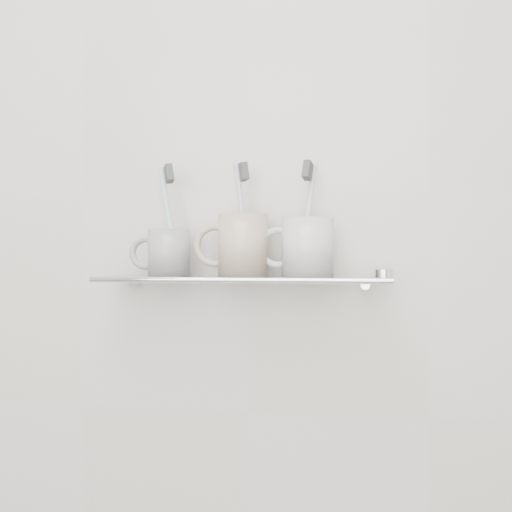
% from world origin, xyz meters
% --- Properties ---
extents(wall_back, '(2.50, 0.00, 2.50)m').
position_xyz_m(wall_back, '(0.00, 1.10, 1.25)').
color(wall_back, beige).
rests_on(wall_back, ground).
extents(shelf_glass, '(0.50, 0.12, 0.01)m').
position_xyz_m(shelf_glass, '(0.00, 1.04, 1.10)').
color(shelf_glass, silver).
rests_on(shelf_glass, wall_back).
extents(shelf_rail, '(0.50, 0.01, 0.01)m').
position_xyz_m(shelf_rail, '(0.00, 0.98, 1.10)').
color(shelf_rail, silver).
rests_on(shelf_rail, shelf_glass).
extents(bracket_left, '(0.02, 0.03, 0.02)m').
position_xyz_m(bracket_left, '(-0.21, 1.09, 1.09)').
color(bracket_left, silver).
rests_on(bracket_left, wall_back).
extents(bracket_right, '(0.02, 0.03, 0.02)m').
position_xyz_m(bracket_right, '(0.21, 1.09, 1.09)').
color(bracket_right, silver).
rests_on(bracket_right, wall_back).
extents(mug_left, '(0.09, 0.09, 0.08)m').
position_xyz_m(mug_left, '(-0.13, 1.04, 1.14)').
color(mug_left, white).
rests_on(mug_left, shelf_glass).
extents(mug_left_handle, '(0.06, 0.01, 0.06)m').
position_xyz_m(mug_left_handle, '(-0.17, 1.04, 1.14)').
color(mug_left_handle, white).
rests_on(mug_left_handle, mug_left).
extents(toothbrush_left, '(0.05, 0.04, 0.19)m').
position_xyz_m(toothbrush_left, '(-0.13, 1.04, 1.20)').
color(toothbrush_left, silver).
rests_on(toothbrush_left, mug_left).
extents(bristles_left, '(0.03, 0.03, 0.04)m').
position_xyz_m(bristles_left, '(-0.13, 1.04, 1.28)').
color(bristles_left, '#3E3F43').
rests_on(bristles_left, toothbrush_left).
extents(mug_center, '(0.11, 0.11, 0.11)m').
position_xyz_m(mug_center, '(0.00, 1.04, 1.15)').
color(mug_center, beige).
rests_on(mug_center, shelf_glass).
extents(mug_center_handle, '(0.08, 0.01, 0.08)m').
position_xyz_m(mug_center_handle, '(-0.05, 1.04, 1.15)').
color(mug_center_handle, beige).
rests_on(mug_center_handle, mug_center).
extents(toothbrush_center, '(0.04, 0.02, 0.19)m').
position_xyz_m(toothbrush_center, '(0.00, 1.04, 1.20)').
color(toothbrush_center, silver).
rests_on(toothbrush_center, mug_center).
extents(bristles_center, '(0.03, 0.03, 0.03)m').
position_xyz_m(bristles_center, '(0.00, 1.04, 1.28)').
color(bristles_center, '#3E3F43').
rests_on(bristles_center, toothbrush_center).
extents(mug_right, '(0.11, 0.11, 0.10)m').
position_xyz_m(mug_right, '(0.11, 1.04, 1.15)').
color(mug_right, silver).
rests_on(mug_right, shelf_glass).
extents(mug_right_handle, '(0.07, 0.01, 0.07)m').
position_xyz_m(mug_right_handle, '(0.06, 1.04, 1.15)').
color(mug_right_handle, silver).
rests_on(mug_right_handle, mug_right).
extents(toothbrush_right, '(0.03, 0.05, 0.19)m').
position_xyz_m(toothbrush_right, '(0.11, 1.04, 1.20)').
color(toothbrush_right, silver).
rests_on(toothbrush_right, mug_right).
extents(bristles_right, '(0.02, 0.03, 0.04)m').
position_xyz_m(bristles_right, '(0.11, 1.04, 1.28)').
color(bristles_right, '#3E3F43').
rests_on(bristles_right, toothbrush_right).
extents(chrome_cap, '(0.03, 0.03, 0.01)m').
position_xyz_m(chrome_cap, '(0.24, 1.04, 1.11)').
color(chrome_cap, silver).
rests_on(chrome_cap, shelf_glass).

